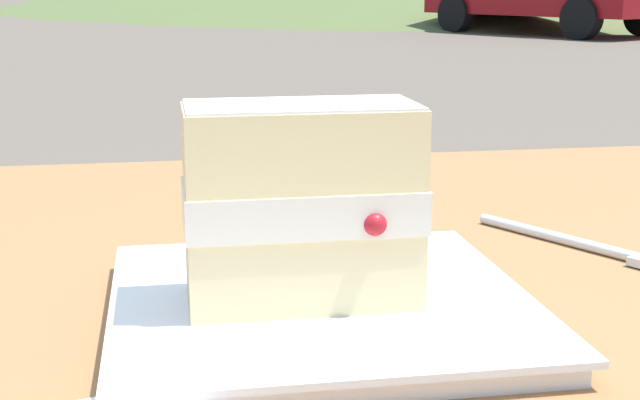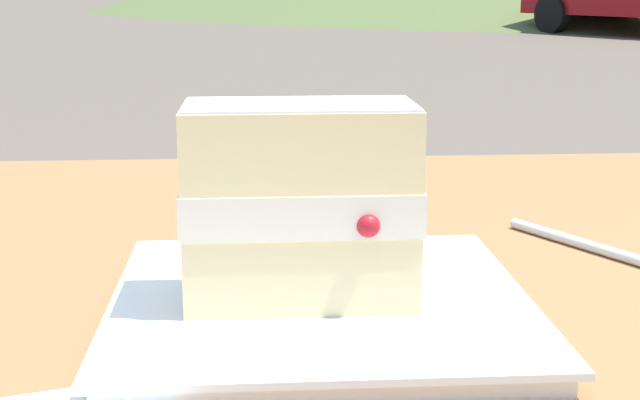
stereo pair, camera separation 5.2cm
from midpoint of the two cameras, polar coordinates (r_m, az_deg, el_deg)
dessert_plate at (r=0.54m, az=2.78°, el=-6.65°), size 0.24×0.24×0.02m
cake_slice at (r=0.51m, az=1.69°, el=-0.24°), size 0.13×0.07×0.11m
dessert_fork at (r=0.69m, az=19.67°, el=-3.12°), size 0.10×0.16×0.01m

